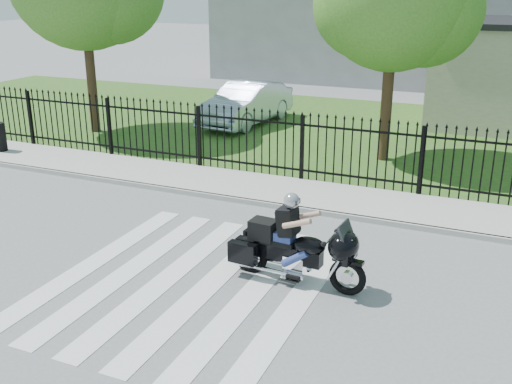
% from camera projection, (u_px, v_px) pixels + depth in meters
% --- Properties ---
extents(ground, '(120.00, 120.00, 0.00)m').
position_uv_depth(ground, '(188.00, 282.00, 10.49)').
color(ground, slate).
rests_on(ground, ground).
extents(crosswalk, '(5.00, 5.50, 0.01)m').
position_uv_depth(crosswalk, '(188.00, 282.00, 10.49)').
color(crosswalk, silver).
rests_on(crosswalk, ground).
extents(sidewalk, '(40.00, 2.00, 0.12)m').
position_uv_depth(sidewalk, '(288.00, 192.00, 14.80)').
color(sidewalk, '#ADAAA3').
rests_on(sidewalk, ground).
extents(curb, '(40.00, 0.12, 0.12)m').
position_uv_depth(curb, '(273.00, 205.00, 13.93)').
color(curb, '#ADAAA3').
rests_on(curb, ground).
extents(grass_strip, '(40.00, 12.00, 0.02)m').
position_uv_depth(grass_strip, '(358.00, 132.00, 20.88)').
color(grass_strip, '#23501B').
rests_on(grass_strip, ground).
extents(iron_fence, '(26.00, 0.04, 1.80)m').
position_uv_depth(iron_fence, '(302.00, 149.00, 15.38)').
color(iron_fence, black).
rests_on(iron_fence, ground).
extents(motorcycle_rider, '(2.52, 0.88, 1.66)m').
position_uv_depth(motorcycle_rider, '(293.00, 245.00, 10.32)').
color(motorcycle_rider, black).
rests_on(motorcycle_rider, ground).
extents(parked_car, '(2.03, 4.73, 1.52)m').
position_uv_depth(parked_car, '(246.00, 103.00, 21.87)').
color(parked_car, '#AFBEDD').
rests_on(parked_car, grass_strip).
extents(litter_bin, '(0.38, 0.38, 0.86)m').
position_uv_depth(litter_bin, '(0.00, 137.00, 18.09)').
color(litter_bin, black).
rests_on(litter_bin, sidewalk).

